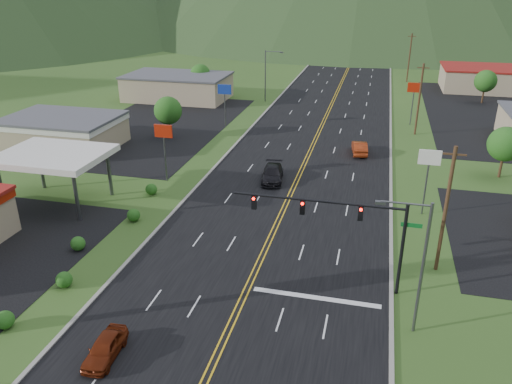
% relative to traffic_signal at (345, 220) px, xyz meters
% --- Properties ---
extents(curb_west, '(0.30, 460.00, 0.14)m').
position_rel_traffic_signal_xyz_m(curb_west, '(-16.63, -14.00, -5.33)').
color(curb_west, gray).
rests_on(curb_west, ground).
extents(traffic_signal, '(13.10, 0.43, 7.00)m').
position_rel_traffic_signal_xyz_m(traffic_signal, '(0.00, 0.00, 0.00)').
color(traffic_signal, black).
rests_on(traffic_signal, ground).
extents(streetlight_east, '(3.28, 0.25, 9.00)m').
position_rel_traffic_signal_xyz_m(streetlight_east, '(4.70, -4.00, -0.15)').
color(streetlight_east, '#59595E').
rests_on(streetlight_east, ground).
extents(streetlight_west, '(3.28, 0.25, 9.00)m').
position_rel_traffic_signal_xyz_m(streetlight_west, '(-18.16, 56.00, -0.15)').
color(streetlight_west, '#59595E').
rests_on(streetlight_west, ground).
extents(gas_canopy, '(10.00, 8.00, 5.30)m').
position_rel_traffic_signal_xyz_m(gas_canopy, '(-28.48, 8.00, -0.46)').
color(gas_canopy, white).
rests_on(gas_canopy, ground).
extents(building_west_mid, '(14.40, 10.40, 4.10)m').
position_rel_traffic_signal_xyz_m(building_west_mid, '(-38.48, 24.00, -3.06)').
color(building_west_mid, tan).
rests_on(building_west_mid, ground).
extents(building_west_far, '(18.40, 11.40, 4.50)m').
position_rel_traffic_signal_xyz_m(building_west_far, '(-34.48, 54.00, -3.07)').
color(building_west_far, tan).
rests_on(building_west_far, ground).
extents(building_east_far, '(16.40, 12.40, 4.50)m').
position_rel_traffic_signal_xyz_m(building_east_far, '(21.52, 76.00, -3.07)').
color(building_east_far, tan).
rests_on(building_east_far, ground).
extents(pole_sign_west_a, '(2.00, 0.18, 6.40)m').
position_rel_traffic_signal_xyz_m(pole_sign_west_a, '(-20.48, 16.00, -0.28)').
color(pole_sign_west_a, '#59595E').
rests_on(pole_sign_west_a, ground).
extents(pole_sign_west_b, '(2.00, 0.18, 6.40)m').
position_rel_traffic_signal_xyz_m(pole_sign_west_b, '(-20.48, 38.00, -0.28)').
color(pole_sign_west_b, '#59595E').
rests_on(pole_sign_west_b, ground).
extents(pole_sign_east_a, '(2.00, 0.18, 6.40)m').
position_rel_traffic_signal_xyz_m(pole_sign_east_a, '(6.52, 14.00, -0.28)').
color(pole_sign_east_a, '#59595E').
rests_on(pole_sign_east_a, ground).
extents(pole_sign_east_b, '(2.00, 0.18, 6.40)m').
position_rel_traffic_signal_xyz_m(pole_sign_east_b, '(6.52, 46.00, -0.28)').
color(pole_sign_east_b, '#59595E').
rests_on(pole_sign_east_b, ground).
extents(tree_west_a, '(3.84, 3.84, 5.82)m').
position_rel_traffic_signal_xyz_m(tree_west_a, '(-26.48, 31.00, -1.44)').
color(tree_west_a, '#382314').
rests_on(tree_west_a, ground).
extents(tree_west_b, '(3.84, 3.84, 5.82)m').
position_rel_traffic_signal_xyz_m(tree_west_b, '(-31.48, 58.00, -1.44)').
color(tree_west_b, '#382314').
rests_on(tree_west_b, ground).
extents(tree_east_a, '(3.84, 3.84, 5.82)m').
position_rel_traffic_signal_xyz_m(tree_east_a, '(15.52, 26.00, -1.44)').
color(tree_east_a, '#382314').
rests_on(tree_east_a, ground).
extents(tree_east_b, '(3.84, 3.84, 5.82)m').
position_rel_traffic_signal_xyz_m(tree_east_b, '(19.52, 64.00, -1.44)').
color(tree_east_b, '#382314').
rests_on(tree_east_b, ground).
extents(utility_pole_a, '(1.60, 0.28, 10.00)m').
position_rel_traffic_signal_xyz_m(utility_pole_a, '(7.02, 4.00, -0.20)').
color(utility_pole_a, '#382314').
rests_on(utility_pole_a, ground).
extents(utility_pole_b, '(1.60, 0.28, 10.00)m').
position_rel_traffic_signal_xyz_m(utility_pole_b, '(7.02, 41.00, -0.20)').
color(utility_pole_b, '#382314').
rests_on(utility_pole_b, ground).
extents(utility_pole_c, '(1.60, 0.28, 10.00)m').
position_rel_traffic_signal_xyz_m(utility_pole_c, '(7.02, 81.00, -0.20)').
color(utility_pole_c, '#382314').
rests_on(utility_pole_c, ground).
extents(utility_pole_d, '(1.60, 0.28, 10.00)m').
position_rel_traffic_signal_xyz_m(utility_pole_d, '(7.02, 121.00, -0.20)').
color(utility_pole_d, '#382314').
rests_on(utility_pole_d, ground).
extents(car_red_near, '(1.82, 3.99, 1.33)m').
position_rel_traffic_signal_xyz_m(car_red_near, '(-12.83, -10.93, -4.67)').
color(car_red_near, '#621E0A').
rests_on(car_red_near, ground).
extents(car_dark_mid, '(2.93, 5.66, 1.57)m').
position_rel_traffic_signal_xyz_m(car_dark_mid, '(-9.10, 18.75, -4.54)').
color(car_dark_mid, black).
rests_on(car_dark_mid, ground).
extents(car_red_far, '(2.32, 5.03, 1.60)m').
position_rel_traffic_signal_xyz_m(car_red_far, '(-0.27, 30.37, -4.53)').
color(car_red_far, maroon).
rests_on(car_red_far, ground).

